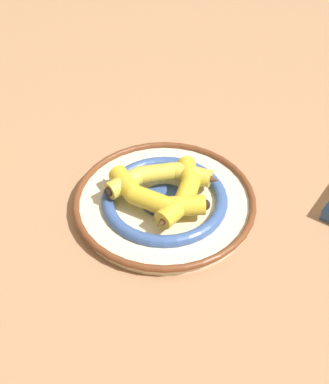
% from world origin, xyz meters
% --- Properties ---
extents(ground_plane, '(2.80, 2.80, 0.00)m').
position_xyz_m(ground_plane, '(0.00, 0.00, 0.00)').
color(ground_plane, '#A87A56').
extents(decorative_bowl, '(0.31, 0.31, 0.03)m').
position_xyz_m(decorative_bowl, '(0.01, 0.01, 0.01)').
color(decorative_bowl, beige).
rests_on(decorative_bowl, ground_plane).
extents(banana_a, '(0.10, 0.18, 0.03)m').
position_xyz_m(banana_a, '(0.04, 0.03, 0.04)').
color(banana_a, gold).
rests_on(banana_a, decorative_bowl).
extents(banana_b, '(0.10, 0.18, 0.03)m').
position_xyz_m(banana_b, '(-0.01, 0.03, 0.04)').
color(banana_b, gold).
rests_on(banana_b, decorative_bowl).
extents(banana_c, '(0.17, 0.06, 0.03)m').
position_xyz_m(banana_c, '(0.00, -0.02, 0.04)').
color(banana_c, gold).
rests_on(banana_c, decorative_bowl).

